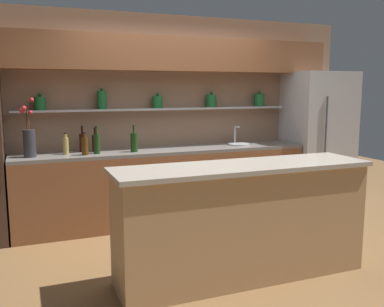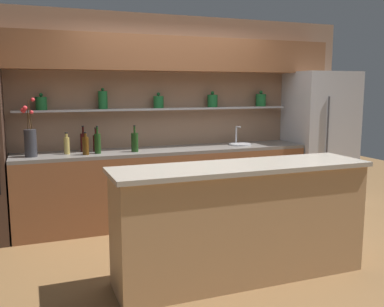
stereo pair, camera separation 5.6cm
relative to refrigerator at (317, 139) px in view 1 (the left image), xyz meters
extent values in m
plane|color=brown|center=(-2.17, -1.20, -0.95)|extent=(12.00, 12.00, 0.00)
cube|color=#937056|center=(-2.17, 0.40, 0.35)|extent=(5.20, 0.10, 2.60)
cube|color=#B7B7BC|center=(-2.28, 0.26, 0.46)|extent=(3.55, 0.18, 0.02)
cylinder|color=#19602D|center=(-3.72, 0.25, 0.55)|extent=(0.13, 0.13, 0.15)
sphere|color=#19602D|center=(-3.72, 0.25, 0.65)|extent=(0.04, 0.04, 0.04)
cylinder|color=#19602D|center=(-3.01, 0.25, 0.58)|extent=(0.11, 0.11, 0.22)
sphere|color=#19602D|center=(-3.01, 0.25, 0.71)|extent=(0.04, 0.04, 0.04)
cylinder|color=#19602D|center=(-2.31, 0.25, 0.55)|extent=(0.13, 0.13, 0.15)
sphere|color=#19602D|center=(-2.31, 0.25, 0.65)|extent=(0.05, 0.05, 0.05)
cylinder|color=#19602D|center=(-1.56, 0.25, 0.55)|extent=(0.13, 0.13, 0.17)
sphere|color=#19602D|center=(-1.56, 0.25, 0.66)|extent=(0.05, 0.05, 0.05)
cylinder|color=#19602D|center=(-0.83, 0.25, 0.56)|extent=(0.14, 0.14, 0.17)
sphere|color=#19602D|center=(-0.83, 0.25, 0.67)|extent=(0.05, 0.05, 0.05)
cube|color=brown|center=(-2.17, 0.18, 1.14)|extent=(4.42, 0.34, 0.42)
cube|color=brown|center=(-2.28, 0.04, -0.51)|extent=(3.65, 0.62, 0.88)
cube|color=slate|center=(-2.28, 0.04, -0.05)|extent=(3.65, 0.62, 0.04)
cube|color=tan|center=(-2.17, -1.78, -0.46)|extent=(2.23, 0.55, 0.98)
cube|color=#ADA393|center=(-2.17, -1.78, 0.05)|extent=(2.29, 0.61, 0.04)
cube|color=#B7B7BC|center=(0.00, 0.00, 0.00)|extent=(0.87, 0.70, 1.90)
cylinder|color=#4C4C51|center=(-0.16, -0.37, 0.09)|extent=(0.02, 0.02, 1.04)
cylinder|color=#2D2D33|center=(-3.86, -0.02, 0.12)|extent=(0.13, 0.13, 0.30)
cylinder|color=#4C3319|center=(-3.88, -0.01, 0.38)|extent=(0.01, 0.03, 0.21)
sphere|color=red|center=(-3.92, 0.00, 0.48)|extent=(0.06, 0.06, 0.06)
cylinder|color=#4C3319|center=(-3.86, -0.02, 0.37)|extent=(0.03, 0.03, 0.19)
sphere|color=red|center=(-3.83, -0.05, 0.46)|extent=(0.04, 0.04, 0.04)
cylinder|color=#4C3319|center=(-3.87, -0.02, 0.39)|extent=(0.03, 0.04, 0.24)
sphere|color=red|center=(-3.90, -0.05, 0.51)|extent=(0.05, 0.05, 0.05)
cylinder|color=#4C3319|center=(-3.85, -0.03, 0.44)|extent=(0.03, 0.06, 0.32)
sphere|color=red|center=(-3.82, -0.04, 0.60)|extent=(0.04, 0.04, 0.04)
cylinder|color=#B7B7BC|center=(-1.25, 0.04, -0.02)|extent=(0.29, 0.29, 0.02)
cylinder|color=#B7B7BC|center=(-1.25, 0.15, 0.10)|extent=(0.02, 0.02, 0.22)
cylinder|color=#B7B7BC|center=(-1.25, 0.09, 0.21)|extent=(0.02, 0.12, 0.02)
cylinder|color=#193814|center=(-3.14, -0.04, 0.09)|extent=(0.07, 0.07, 0.23)
cylinder|color=#193814|center=(-3.14, -0.04, 0.24)|extent=(0.02, 0.02, 0.08)
cylinder|color=black|center=(-3.14, -0.04, 0.29)|extent=(0.03, 0.03, 0.01)
cylinder|color=#380C0C|center=(-3.13, 0.12, 0.07)|extent=(0.07, 0.07, 0.20)
cylinder|color=#380C0C|center=(-3.13, 0.12, 0.21)|extent=(0.02, 0.02, 0.08)
cylinder|color=black|center=(-3.13, 0.12, 0.25)|extent=(0.03, 0.03, 0.01)
cylinder|color=#4C2D0C|center=(-3.28, -0.09, 0.07)|extent=(0.07, 0.07, 0.20)
cylinder|color=#4C2D0C|center=(-3.28, -0.09, 0.20)|extent=(0.03, 0.03, 0.04)
cylinder|color=black|center=(-3.28, -0.09, 0.23)|extent=(0.03, 0.03, 0.01)
cylinder|color=#380C0C|center=(-3.27, 0.17, 0.08)|extent=(0.07, 0.07, 0.22)
cylinder|color=#380C0C|center=(-3.27, 0.17, 0.23)|extent=(0.02, 0.02, 0.08)
cylinder|color=black|center=(-3.27, 0.17, 0.28)|extent=(0.03, 0.03, 0.01)
cylinder|color=#193814|center=(-2.70, -0.06, 0.08)|extent=(0.08, 0.08, 0.22)
cylinder|color=#193814|center=(-2.70, -0.06, 0.24)|extent=(0.02, 0.02, 0.08)
cylinder|color=black|center=(-2.70, -0.06, 0.28)|extent=(0.03, 0.03, 0.01)
cylinder|color=tan|center=(-3.48, 0.04, 0.07)|extent=(0.06, 0.06, 0.19)
cylinder|color=tan|center=(-3.48, 0.04, 0.19)|extent=(0.03, 0.03, 0.04)
cylinder|color=black|center=(-3.48, 0.04, 0.22)|extent=(0.03, 0.03, 0.01)
camera|label=1|loc=(-3.92, -4.99, 0.72)|focal=40.00mm
camera|label=2|loc=(-3.87, -5.01, 0.72)|focal=40.00mm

